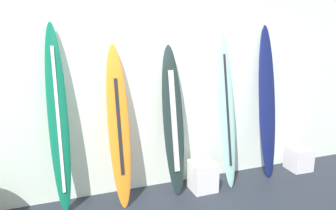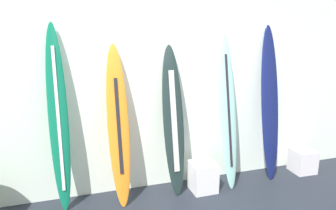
% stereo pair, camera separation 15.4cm
% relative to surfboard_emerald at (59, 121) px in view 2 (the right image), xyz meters
% --- Properties ---
extents(wall_back, '(7.20, 0.20, 2.80)m').
position_rel_surfboard_emerald_xyz_m(wall_back, '(1.37, 0.30, 0.31)').
color(wall_back, white).
rests_on(wall_back, ground).
extents(surfboard_emerald, '(0.23, 0.33, 2.21)m').
position_rel_surfboard_emerald_xyz_m(surfboard_emerald, '(0.00, 0.00, 0.00)').
color(surfboard_emerald, '#10704D').
rests_on(surfboard_emerald, ground).
extents(surfboard_sunset, '(0.26, 0.47, 1.96)m').
position_rel_surfboard_emerald_xyz_m(surfboard_sunset, '(0.68, -0.06, -0.11)').
color(surfboard_sunset, orange).
rests_on(surfboard_sunset, ground).
extents(surfboard_charcoal, '(0.30, 0.41, 1.94)m').
position_rel_surfboard_emerald_xyz_m(surfboard_charcoal, '(1.39, -0.03, -0.13)').
color(surfboard_charcoal, '#1C2B29').
rests_on(surfboard_charcoal, ground).
extents(surfboard_seafoam, '(0.25, 0.47, 2.11)m').
position_rel_surfboard_emerald_xyz_m(surfboard_seafoam, '(2.15, -0.05, -0.05)').
color(surfboard_seafoam, '#8DC5B7').
rests_on(surfboard_seafoam, ground).
extents(surfboard_navy, '(0.30, 0.40, 2.19)m').
position_rel_surfboard_emerald_xyz_m(surfboard_navy, '(2.83, -0.02, 0.01)').
color(surfboard_navy, '#131B4F').
rests_on(surfboard_navy, ground).
extents(display_block_left, '(0.33, 0.33, 0.35)m').
position_rel_surfboard_emerald_xyz_m(display_block_left, '(3.45, -0.07, -0.91)').
color(display_block_left, silver).
rests_on(display_block_left, ground).
extents(display_block_center, '(0.33, 0.33, 0.39)m').
position_rel_surfboard_emerald_xyz_m(display_block_center, '(1.77, -0.15, -0.89)').
color(display_block_center, white).
rests_on(display_block_center, ground).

